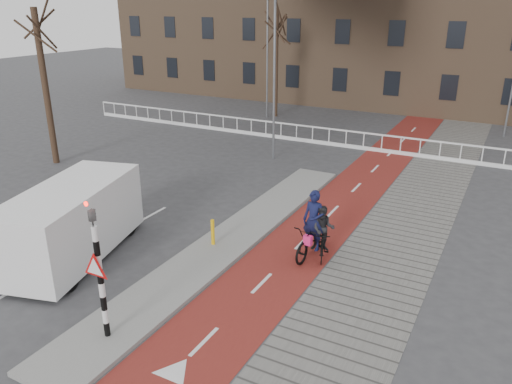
% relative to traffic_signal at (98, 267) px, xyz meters
% --- Properties ---
extents(ground, '(120.00, 120.00, 0.00)m').
position_rel_traffic_signal_xyz_m(ground, '(0.60, 2.02, -1.99)').
color(ground, '#38383A').
rests_on(ground, ground).
extents(bike_lane, '(2.50, 60.00, 0.01)m').
position_rel_traffic_signal_xyz_m(bike_lane, '(2.10, 12.02, -1.98)').
color(bike_lane, maroon).
rests_on(bike_lane, ground).
extents(sidewalk, '(3.00, 60.00, 0.01)m').
position_rel_traffic_signal_xyz_m(sidewalk, '(4.90, 12.02, -1.98)').
color(sidewalk, slate).
rests_on(sidewalk, ground).
extents(curb_island, '(1.80, 16.00, 0.12)m').
position_rel_traffic_signal_xyz_m(curb_island, '(-0.10, 6.02, -1.93)').
color(curb_island, gray).
rests_on(curb_island, ground).
extents(traffic_signal, '(0.80, 0.80, 3.68)m').
position_rel_traffic_signal_xyz_m(traffic_signal, '(0.00, 0.00, 0.00)').
color(traffic_signal, black).
rests_on(traffic_signal, curb_island).
extents(bollard, '(0.12, 0.12, 0.87)m').
position_rel_traffic_signal_xyz_m(bollard, '(-0.37, 5.28, -1.43)').
color(bollard, yellow).
rests_on(bollard, curb_island).
extents(cyclist_near, '(0.92, 2.19, 2.20)m').
position_rel_traffic_signal_xyz_m(cyclist_near, '(2.74, 6.29, -1.24)').
color(cyclist_near, black).
rests_on(cyclist_near, bike_lane).
extents(cyclist_far, '(0.94, 1.64, 1.73)m').
position_rel_traffic_signal_xyz_m(cyclist_far, '(3.05, 6.34, -1.26)').
color(cyclist_far, black).
rests_on(cyclist_far, bike_lane).
extents(van, '(3.50, 5.77, 2.32)m').
position_rel_traffic_signal_xyz_m(van, '(-3.90, 2.70, -0.77)').
color(van, white).
rests_on(van, ground).
extents(railing, '(28.00, 0.10, 0.99)m').
position_rel_traffic_signal_xyz_m(railing, '(-4.40, 19.02, -1.68)').
color(railing, silver).
rests_on(railing, ground).
extents(tree_left, '(0.31, 0.31, 7.41)m').
position_rel_traffic_signal_xyz_m(tree_left, '(-12.44, 9.45, 1.71)').
color(tree_left, black).
rests_on(tree_left, ground).
extents(tree_mid, '(0.28, 0.28, 7.24)m').
position_rel_traffic_signal_xyz_m(tree_mid, '(-7.43, 24.50, 1.63)').
color(tree_mid, black).
rests_on(tree_mid, ground).
extents(streetlight_near, '(0.12, 0.12, 7.90)m').
position_rel_traffic_signal_xyz_m(streetlight_near, '(-3.03, 15.21, 1.96)').
color(streetlight_near, slate).
rests_on(streetlight_near, ground).
extents(streetlight_left, '(0.12, 0.12, 8.28)m').
position_rel_traffic_signal_xyz_m(streetlight_left, '(-7.84, 23.96, 2.15)').
color(streetlight_left, slate).
rests_on(streetlight_left, ground).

